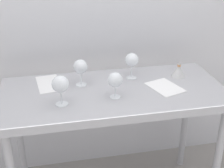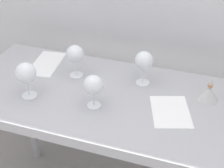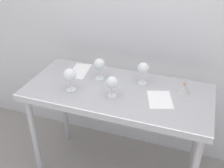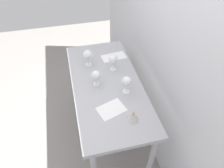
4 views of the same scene
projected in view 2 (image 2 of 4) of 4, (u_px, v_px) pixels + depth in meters
steel_counter at (104, 111)px, 1.58m from camera, size 1.40×0.65×0.90m
wine_glass_far_right at (144, 61)px, 1.53m from camera, size 0.09×0.09×0.18m
wine_glass_near_left at (26, 74)px, 1.44m from camera, size 0.10×0.10×0.18m
wine_glass_far_left at (75, 55)px, 1.59m from camera, size 0.09×0.09×0.17m
wine_glass_near_center at (93, 86)px, 1.39m from camera, size 0.09×0.09×0.16m
tasting_sheet_upper at (171, 111)px, 1.41m from camera, size 0.23×0.27×0.00m
tasting_sheet_lower at (46, 64)px, 1.76m from camera, size 0.17×0.28×0.00m
decanter_funnel at (209, 93)px, 1.47m from camera, size 0.10×0.10×0.12m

